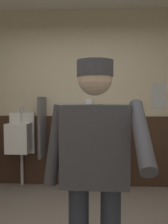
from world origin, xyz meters
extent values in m
cube|color=beige|center=(0.00, 1.96, 1.37)|extent=(4.78, 0.12, 2.74)
cube|color=#382319|center=(0.00, 1.89, 0.55)|extent=(4.18, 0.03, 1.10)
cube|color=white|center=(-0.97, 1.87, 0.83)|extent=(0.40, 0.05, 0.65)
cube|color=white|center=(-0.97, 1.70, 0.78)|extent=(0.34, 0.30, 0.45)
cylinder|color=#B7BABF|center=(-0.97, 1.86, 1.12)|extent=(0.04, 0.04, 0.24)
cylinder|color=#B7BABF|center=(-0.97, 1.83, 0.28)|extent=(0.05, 0.05, 0.55)
cube|color=white|center=(-0.22, 1.87, 0.83)|extent=(0.40, 0.05, 0.65)
cube|color=white|center=(-0.22, 1.70, 0.78)|extent=(0.34, 0.30, 0.45)
cylinder|color=#B7BABF|center=(-0.22, 1.86, 1.12)|extent=(0.04, 0.04, 0.24)
cylinder|color=#B7BABF|center=(-0.22, 1.83, 0.28)|extent=(0.05, 0.05, 0.55)
cube|color=white|center=(0.53, 1.87, 0.83)|extent=(0.40, 0.05, 0.65)
cube|color=white|center=(0.53, 1.70, 0.78)|extent=(0.34, 0.30, 0.45)
cylinder|color=#B7BABF|center=(0.53, 1.86, 1.12)|extent=(0.04, 0.04, 0.24)
cylinder|color=#B7BABF|center=(0.53, 1.83, 0.28)|extent=(0.05, 0.05, 0.55)
cube|color=#4C4C51|center=(-0.60, 1.67, 0.95)|extent=(0.04, 0.40, 0.90)
cube|color=#3F3F47|center=(0.23, -0.22, 1.06)|extent=(0.45, 0.24, 0.55)
cylinder|color=#3F3F47|center=(-0.04, -0.22, 1.06)|extent=(0.17, 0.09, 0.56)
cylinder|color=#3F3F47|center=(0.50, -0.44, 1.18)|extent=(0.09, 0.50, 0.39)
sphere|color=beige|center=(0.23, -0.22, 1.51)|extent=(0.23, 0.23, 0.23)
cylinder|color=#3F3F47|center=(0.23, -0.22, 1.58)|extent=(0.24, 0.24, 0.10)
cube|color=#A5A8B2|center=(0.52, -0.73, 1.39)|extent=(0.06, 0.03, 0.11)
cube|color=silver|center=(0.09, 1.86, 1.28)|extent=(0.10, 0.07, 0.18)
camera|label=1|loc=(0.26, -1.80, 1.38)|focal=38.00mm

